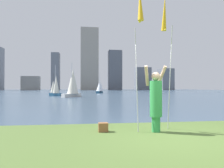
# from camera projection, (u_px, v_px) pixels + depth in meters

# --- Properties ---
(ground) EXTENTS (120.00, 138.00, 0.12)m
(ground) POSITION_uv_depth(u_px,v_px,m) (92.00, 92.00, 55.90)
(ground) COLOR #4C662D
(person) EXTENTS (0.68, 0.51, 1.87)m
(person) POSITION_uv_depth(u_px,v_px,m) (156.00, 99.00, 6.12)
(person) COLOR green
(person) RESTS_ON ground
(kite_flag_left) EXTENTS (0.16, 0.74, 3.98)m
(kite_flag_left) POSITION_uv_depth(u_px,v_px,m) (140.00, 9.00, 5.91)
(kite_flag_left) COLOR #B2B2B7
(kite_flag_left) RESTS_ON ground
(kite_flag_right) EXTENTS (0.16, 0.75, 4.12)m
(kite_flag_right) POSITION_uv_depth(u_px,v_px,m) (165.00, 17.00, 6.81)
(kite_flag_right) COLOR #B2B2B7
(kite_flag_right) RESTS_ON ground
(bag) EXTENTS (0.27, 0.21, 0.25)m
(bag) POSITION_uv_depth(u_px,v_px,m) (103.00, 127.00, 6.13)
(bag) COLOR brown
(bag) RESTS_ON ground
(sailboat_3) EXTENTS (2.00, 3.05, 4.21)m
(sailboat_3) POSITION_uv_depth(u_px,v_px,m) (100.00, 87.00, 46.07)
(sailboat_3) COLOR #2D6084
(sailboat_3) RESTS_ON ground
(sailboat_5) EXTENTS (0.87, 1.68, 3.48)m
(sailboat_5) POSITION_uv_depth(u_px,v_px,m) (53.00, 88.00, 34.11)
(sailboat_5) COLOR #333D51
(sailboat_5) RESTS_ON ground
(sailboat_6) EXTENTS (2.44, 2.54, 4.33)m
(sailboat_6) POSITION_uv_depth(u_px,v_px,m) (73.00, 83.00, 27.56)
(sailboat_6) COLOR silver
(sailboat_6) RESTS_ON ground
(sailboat_7) EXTENTS (1.85, 1.47, 4.38)m
(sailboat_7) POSITION_uv_depth(u_px,v_px,m) (56.00, 86.00, 30.99)
(sailboat_7) COLOR #2D6084
(sailboat_7) RESTS_ON ground
(skyline_tower_1) EXTENTS (7.53, 3.64, 6.02)m
(skyline_tower_1) POSITION_uv_depth(u_px,v_px,m) (31.00, 83.00, 94.48)
(skyline_tower_1) COLOR gray
(skyline_tower_1) RESTS_ON ground
(skyline_tower_2) EXTENTS (3.25, 5.36, 15.80)m
(skyline_tower_2) POSITION_uv_depth(u_px,v_px,m) (56.00, 72.00, 93.04)
(skyline_tower_2) COLOR slate
(skyline_tower_2) RESTS_ON ground
(skyline_tower_3) EXTENTS (7.59, 5.01, 26.85)m
(skyline_tower_3) POSITION_uv_depth(u_px,v_px,m) (89.00, 59.00, 94.89)
(skyline_tower_3) COLOR gray
(skyline_tower_3) RESTS_ON ground
(skyline_tower_4) EXTENTS (5.68, 6.56, 17.25)m
(skyline_tower_4) POSITION_uv_depth(u_px,v_px,m) (115.00, 71.00, 96.39)
(skyline_tower_4) COLOR #565B66
(skyline_tower_4) RESTS_ON ground
(skyline_tower_5) EXTENTS (6.78, 5.57, 10.33)m
(skyline_tower_5) POSITION_uv_depth(u_px,v_px,m) (143.00, 79.00, 101.00)
(skyline_tower_5) COLOR slate
(skyline_tower_5) RESTS_ON ground
(skyline_tower_6) EXTENTS (5.30, 7.10, 9.38)m
(skyline_tower_6) POSITION_uv_depth(u_px,v_px,m) (166.00, 79.00, 96.50)
(skyline_tower_6) COLOR slate
(skyline_tower_6) RESTS_ON ground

